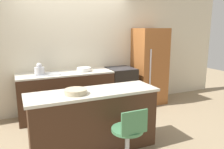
% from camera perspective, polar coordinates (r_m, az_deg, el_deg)
% --- Properties ---
extents(ground_plane, '(14.00, 14.00, 0.00)m').
position_cam_1_polar(ground_plane, '(4.57, -7.01, -11.28)').
color(ground_plane, '#998466').
extents(wall_back, '(8.00, 0.06, 2.60)m').
position_cam_1_polar(wall_back, '(4.88, -9.76, 5.92)').
color(wall_back, beige).
rests_on(wall_back, ground_plane).
extents(back_counter, '(1.91, 0.62, 0.92)m').
position_cam_1_polar(back_counter, '(4.65, -11.76, -5.05)').
color(back_counter, '#422819').
rests_on(back_counter, ground_plane).
extents(kitchen_island, '(1.90, 0.59, 0.91)m').
position_cam_1_polar(kitchen_island, '(3.31, -4.72, -11.90)').
color(kitchen_island, '#422819').
rests_on(kitchen_island, ground_plane).
extents(oven_range, '(0.59, 0.63, 0.92)m').
position_cam_1_polar(oven_range, '(5.06, 2.30, -3.42)').
color(oven_range, black).
rests_on(oven_range, ground_plane).
extents(refrigerator, '(0.71, 0.65, 1.80)m').
position_cam_1_polar(refrigerator, '(5.34, 9.75, 2.11)').
color(refrigerator, '#995628').
rests_on(refrigerator, ground_plane).
extents(stool_chair, '(0.41, 0.41, 0.84)m').
position_cam_1_polar(stool_chair, '(2.92, 4.30, -16.54)').
color(stool_chair, '#B7B7BC').
rests_on(stool_chair, ground_plane).
extents(kettle, '(0.19, 0.19, 0.23)m').
position_cam_1_polar(kettle, '(4.46, -18.45, 1.17)').
color(kettle, silver).
rests_on(kettle, back_counter).
extents(mixing_bowl, '(0.30, 0.30, 0.07)m').
position_cam_1_polar(mixing_bowl, '(4.64, -7.34, 1.41)').
color(mixing_bowl, white).
rests_on(mixing_bowl, back_counter).
extents(fruit_bowl, '(0.31, 0.31, 0.07)m').
position_cam_1_polar(fruit_bowl, '(3.03, -9.47, -4.43)').
color(fruit_bowl, '#C1B28E').
rests_on(fruit_bowl, kitchen_island).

